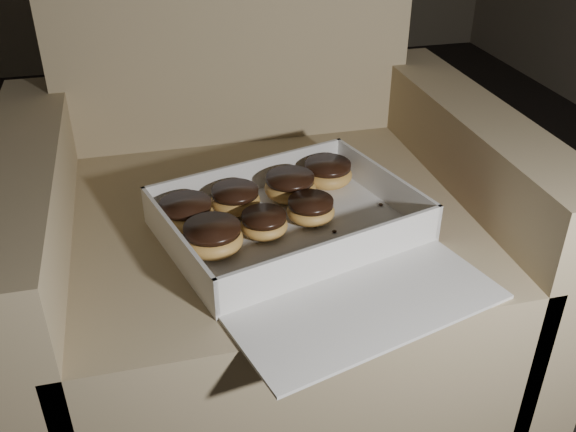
{
  "coord_description": "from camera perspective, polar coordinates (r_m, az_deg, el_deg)",
  "views": [
    {
      "loc": [
        0.37,
        -0.59,
        0.91
      ],
      "look_at": [
        0.57,
        0.2,
        0.41
      ],
      "focal_mm": 40.0,
      "sensor_mm": 36.0,
      "label": 1
    }
  ],
  "objects": [
    {
      "name": "armchair",
      "position": [
        1.14,
        -2.29,
        -2.7
      ],
      "size": [
        0.83,
        0.7,
        0.86
      ],
      "color": "tan",
      "rests_on": "floor"
    },
    {
      "name": "bakery_box",
      "position": [
        0.93,
        1.31,
        -1.8
      ],
      "size": [
        0.45,
        0.5,
        0.06
      ],
      "rotation": [
        0.0,
        0.0,
        0.27
      ],
      "color": "silver",
      "rests_on": "armchair"
    },
    {
      "name": "donut_a",
      "position": [
        0.9,
        -6.71,
        -1.95
      ],
      "size": [
        0.09,
        0.09,
        0.04
      ],
      "color": "gold",
      "rests_on": "bakery_box"
    },
    {
      "name": "donut_b",
      "position": [
        1.07,
        3.53,
        3.82
      ],
      "size": [
        0.08,
        0.08,
        0.04
      ],
      "color": "gold",
      "rests_on": "bakery_box"
    },
    {
      "name": "donut_c",
      "position": [
        1.0,
        -4.71,
        1.5
      ],
      "size": [
        0.08,
        0.08,
        0.04
      ],
      "color": "gold",
      "rests_on": "bakery_box"
    },
    {
      "name": "donut_d",
      "position": [
        0.97,
        2.03,
        0.57
      ],
      "size": [
        0.07,
        0.07,
        0.04
      ],
      "color": "gold",
      "rests_on": "bakery_box"
    },
    {
      "name": "donut_e",
      "position": [
        0.94,
        -2.14,
        -0.7
      ],
      "size": [
        0.07,
        0.07,
        0.04
      ],
      "color": "gold",
      "rests_on": "bakery_box"
    },
    {
      "name": "donut_f",
      "position": [
        1.03,
        0.19,
        2.64
      ],
      "size": [
        0.08,
        0.08,
        0.04
      ],
      "color": "gold",
      "rests_on": "bakery_box"
    },
    {
      "name": "donut_g",
      "position": [
        0.97,
        -9.06,
        0.22
      ],
      "size": [
        0.08,
        0.08,
        0.04
      ],
      "color": "gold",
      "rests_on": "bakery_box"
    },
    {
      "name": "crumb_a",
      "position": [
        0.96,
        2.4,
        -0.93
      ],
      "size": [
        0.01,
        0.01,
        0.0
      ],
      "primitive_type": "ellipsoid",
      "color": "black",
      "rests_on": "bakery_box"
    },
    {
      "name": "crumb_b",
      "position": [
        0.95,
        4.14,
        -1.37
      ],
      "size": [
        0.01,
        0.01,
        0.0
      ],
      "primitive_type": "ellipsoid",
      "color": "black",
      "rests_on": "bakery_box"
    },
    {
      "name": "crumb_c",
      "position": [
        1.03,
        8.25,
        1.02
      ],
      "size": [
        0.01,
        0.01,
        0.0
      ],
      "primitive_type": "ellipsoid",
      "color": "black",
      "rests_on": "bakery_box"
    }
  ]
}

